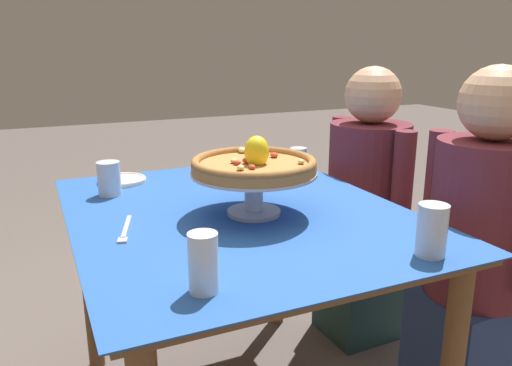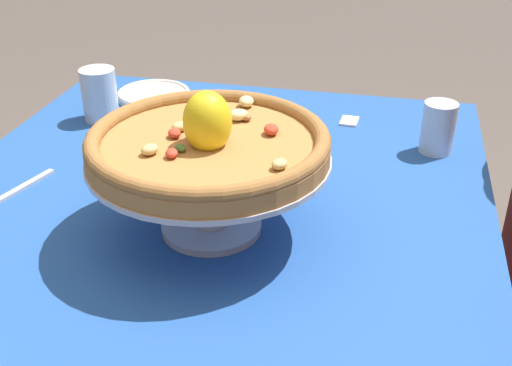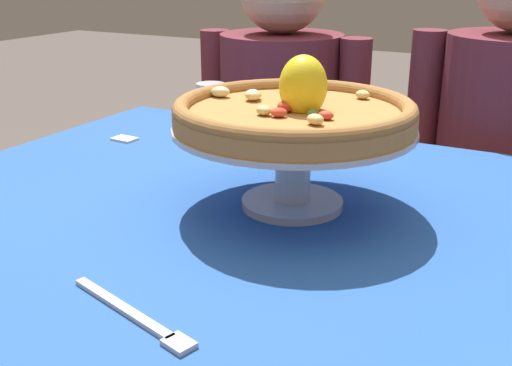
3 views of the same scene
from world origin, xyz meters
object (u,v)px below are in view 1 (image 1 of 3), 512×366
water_glass_front_left (109,181)px  pizza_stand (254,184)px  water_glass_back_right (432,233)px  pizza (254,164)px  water_glass_front_right (203,266)px  diner_left (366,213)px  dinner_fork (125,230)px  side_plate (122,180)px  diner_right (477,264)px  water_glass_back_left (298,162)px  sugar_packet (245,171)px

water_glass_front_left → pizza_stand: bearing=43.7°
pizza_stand → water_glass_back_right: (0.45, 0.26, -0.04)m
pizza → water_glass_front_left: bearing=-136.3°
water_glass_front_right → diner_left: diner_left is taller
water_glass_back_right → dinner_fork: 0.78m
side_plate → diner_right: bearing=51.9°
dinner_fork → water_glass_back_left: bearing=116.1°
water_glass_back_right → water_glass_front_left: water_glass_back_right is taller
pizza → water_glass_back_right: bearing=30.1°
pizza → side_plate: pizza is taller
water_glass_back_right → water_glass_front_left: bearing=-143.1°
sugar_packet → water_glass_back_right: bearing=5.4°
water_glass_back_right → water_glass_front_right: 0.55m
water_glass_back_right → water_glass_front_right: same height
water_glass_back_left → water_glass_back_right: 0.82m
water_glass_front_left → dinner_fork: size_ratio=0.57×
water_glass_back_left → water_glass_front_right: water_glass_front_right is taller
water_glass_back_left → diner_right: size_ratio=0.09×
pizza → dinner_fork: 0.40m
water_glass_front_left → side_plate: size_ratio=0.66×
dinner_fork → sugar_packet: dinner_fork is taller
water_glass_front_right → diner_left: size_ratio=0.11×
pizza_stand → water_glass_front_left: bearing=-136.3°
water_glass_front_left → diner_left: diner_left is taller
water_glass_back_left → diner_right: diner_right is taller
water_glass_front_left → water_glass_back_right: bearing=36.9°
pizza_stand → water_glass_front_right: 0.49m
water_glass_back_left → diner_left: bearing=85.7°
water_glass_front_right → diner_right: 1.01m
side_plate → pizza_stand: bearing=29.4°
water_glass_back_right → diner_right: diner_right is taller
water_glass_back_left → water_glass_front_left: size_ratio=0.90×
pizza_stand → water_glass_back_left: size_ratio=3.62×
sugar_packet → diner_left: (0.13, 0.50, -0.20)m
water_glass_back_left → diner_left: diner_left is taller
water_glass_back_right → diner_right: size_ratio=0.11×
water_glass_front_left → pizza: bearing=43.7°
dinner_fork → diner_right: 1.09m
water_glass_back_left → side_plate: 0.66m
side_plate → dinner_fork: (0.51, -0.08, -0.01)m
water_glass_front_right → water_glass_front_left: bearing=-175.0°
water_glass_back_left → diner_left: (0.02, 0.32, -0.24)m
pizza → sugar_packet: size_ratio=7.24×
water_glass_back_left → water_glass_front_left: bearing=-90.5°
dinner_fork → diner_left: (-0.33, 1.04, -0.20)m
water_glass_back_left → water_glass_back_right: (0.81, -0.09, 0.01)m
pizza → water_glass_front_right: (0.40, -0.29, -0.10)m
water_glass_back_left → pizza_stand: bearing=-43.7°
water_glass_back_right → pizza_stand: bearing=-149.9°
water_glass_back_right → water_glass_front_right: size_ratio=1.00×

